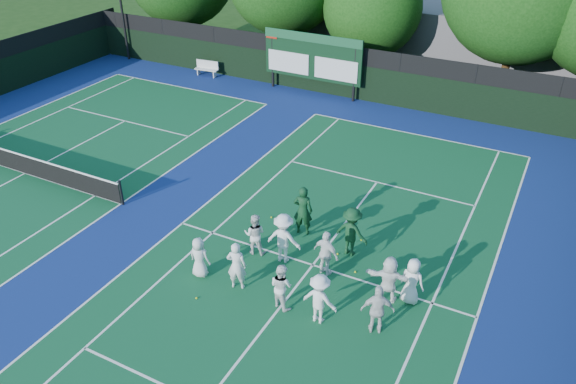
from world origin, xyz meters
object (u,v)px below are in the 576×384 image
at_px(tennis_net, 23,163).
at_px(bench, 207,68).
at_px(scoreboard, 312,57).
at_px(coach_left, 303,210).

xyz_separation_m(tennis_net, bench, (-0.25, 14.37, 0.03)).
distance_m(scoreboard, bench, 7.43).
bearing_deg(scoreboard, tennis_net, -115.60).
bearing_deg(coach_left, tennis_net, -6.64).
distance_m(tennis_net, bench, 14.37).
xyz_separation_m(scoreboard, bench, (-7.23, -0.22, -1.67)).
relative_size(scoreboard, bench, 3.84).
distance_m(scoreboard, coach_left, 14.31).
bearing_deg(bench, coach_left, -44.37).
bearing_deg(tennis_net, bench, 90.98).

